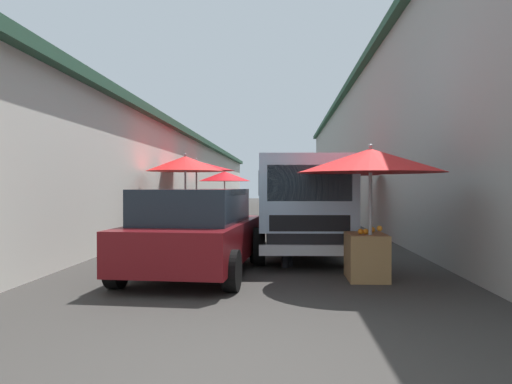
% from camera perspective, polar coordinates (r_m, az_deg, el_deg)
% --- Properties ---
extents(ground, '(90.00, 90.00, 0.00)m').
position_cam_1_polar(ground, '(17.16, 1.52, -4.36)').
color(ground, '#33302D').
extents(building_left_whitewash, '(49.80, 7.50, 3.78)m').
position_cam_1_polar(building_left_whitewash, '(20.73, -17.88, 1.73)').
color(building_left_whitewash, beige).
rests_on(building_left_whitewash, ground).
extents(building_right_concrete, '(49.80, 7.50, 6.04)m').
position_cam_1_polar(building_right_concrete, '(20.44, 21.67, 4.90)').
color(building_right_concrete, gray).
rests_on(building_right_concrete, ground).
extents(fruit_stall_near_left, '(2.23, 2.23, 2.23)m').
position_cam_1_polar(fruit_stall_near_left, '(20.96, -3.74, 1.02)').
color(fruit_stall_near_left, '#9E9EA3').
rests_on(fruit_stall_near_left, ground).
extents(fruit_stall_near_right, '(2.64, 2.64, 2.45)m').
position_cam_1_polar(fruit_stall_near_right, '(16.74, -6.96, 2.02)').
color(fruit_stall_near_right, '#9E9EA3').
rests_on(fruit_stall_near_right, ground).
extents(fruit_stall_far_left, '(2.31, 2.31, 2.16)m').
position_cam_1_polar(fruit_stall_far_left, '(7.86, 13.17, 1.74)').
color(fruit_stall_far_left, '#9E9EA3').
rests_on(fruit_stall_far_left, ground).
extents(fruit_stall_mid_lane, '(2.19, 2.19, 2.42)m').
position_cam_1_polar(fruit_stall_mid_lane, '(13.72, -8.12, 2.20)').
color(fruit_stall_mid_lane, '#9E9EA3').
rests_on(fruit_stall_mid_lane, ground).
extents(fruit_stall_far_right, '(2.66, 2.66, 2.23)m').
position_cam_1_polar(fruit_stall_far_right, '(15.03, 9.36, 1.64)').
color(fruit_stall_far_right, '#9E9EA3').
rests_on(fruit_stall_far_right, ground).
extents(hatchback_car, '(4.03, 2.16, 1.45)m').
position_cam_1_polar(hatchback_car, '(8.37, -7.05, -4.55)').
color(hatchback_car, '#600F14').
rests_on(hatchback_car, ground).
extents(delivery_truck, '(4.99, 2.12, 2.08)m').
position_cam_1_polar(delivery_truck, '(9.90, 5.51, -1.99)').
color(delivery_truck, black).
rests_on(delivery_truck, ground).
extents(vendor_by_crates, '(0.57, 0.37, 1.52)m').
position_cam_1_polar(vendor_by_crates, '(9.06, 3.67, -3.33)').
color(vendor_by_crates, '#232328').
rests_on(vendor_by_crates, ground).
extents(vendor_in_shade, '(0.53, 0.44, 1.59)m').
position_cam_1_polar(vendor_in_shade, '(16.95, 9.39, -1.32)').
color(vendor_in_shade, '#232328').
rests_on(vendor_in_shade, ground).
extents(plastic_stool, '(0.30, 0.30, 0.43)m').
position_cam_1_polar(plastic_stool, '(10.64, -5.56, -5.66)').
color(plastic_stool, '#194CB2').
rests_on(plastic_stool, ground).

